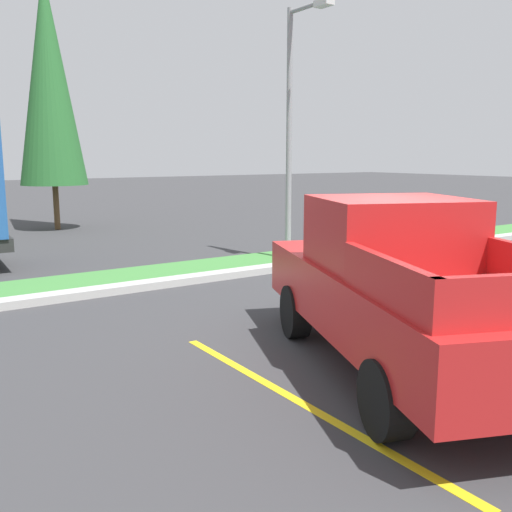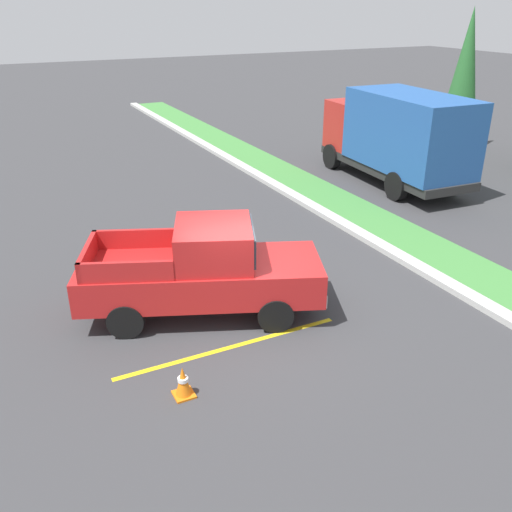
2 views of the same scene
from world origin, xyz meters
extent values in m
plane|color=#38383A|center=(0.00, 0.00, 0.00)|extent=(120.00, 120.00, 0.00)
cube|color=yellow|center=(-2.18, -0.82, 0.00)|extent=(0.12, 4.80, 0.01)
cube|color=yellow|center=(0.92, -0.82, 0.00)|extent=(0.12, 4.80, 0.01)
cube|color=#B2B2AD|center=(0.00, 5.00, 0.07)|extent=(56.00, 0.40, 0.15)
cube|color=#42843D|center=(0.00, 6.10, 0.03)|extent=(56.00, 1.80, 0.06)
cylinder|color=black|center=(-0.83, 0.93, 0.38)|extent=(0.55, 0.81, 0.76)
cylinder|color=black|center=(0.74, 0.29, 0.38)|extent=(0.55, 0.81, 0.76)
cylinder|color=black|center=(-2.00, -1.94, 0.38)|extent=(0.55, 0.81, 0.76)
cylinder|color=black|center=(-0.43, -2.58, 0.38)|extent=(0.55, 0.81, 0.76)
cube|color=red|center=(-0.63, -0.82, 0.88)|extent=(3.72, 5.53, 0.76)
cube|color=red|center=(-0.51, -0.54, 1.68)|extent=(2.23, 2.15, 0.84)
cube|color=#2D3842|center=(-0.21, 0.22, 1.73)|extent=(1.52, 0.67, 0.63)
cube|color=red|center=(-1.96, -1.84, 1.48)|extent=(0.81, 1.80, 0.44)
cube|color=red|center=(-0.39, -2.49, 1.48)|extent=(0.81, 1.80, 0.44)
cube|color=red|center=(-1.52, -3.00, 1.48)|extent=(1.70, 0.77, 0.44)
cube|color=silver|center=(0.33, 1.54, 0.64)|extent=(1.73, 0.83, 0.28)
cylinder|color=black|center=(-9.23, 8.31, 0.50)|extent=(1.02, 0.36, 1.00)
cylinder|color=black|center=(-9.11, 10.51, 0.50)|extent=(1.02, 0.36, 1.00)
cylinder|color=black|center=(-4.84, 8.06, 0.50)|extent=(1.02, 0.36, 1.00)
cylinder|color=black|center=(-4.71, 10.26, 0.50)|extent=(1.02, 0.36, 1.00)
cube|color=#262626|center=(-6.57, 9.26, 0.65)|extent=(6.92, 2.68, 0.30)
cube|color=#AD231E|center=(-9.12, 9.41, 1.75)|extent=(1.73, 2.39, 1.90)
cube|color=#2D3842|center=(-9.94, 9.46, 2.00)|extent=(0.18, 2.10, 0.90)
cube|color=#235199|center=(-5.77, 9.22, 2.10)|extent=(5.13, 2.68, 2.60)
cylinder|color=brown|center=(-9.34, 15.21, 0.56)|extent=(0.20, 0.20, 1.11)
cone|color=#28662D|center=(-9.34, 15.21, 3.64)|extent=(1.61, 1.61, 5.06)
cube|color=orange|center=(1.92, -2.18, 0.02)|extent=(0.36, 0.36, 0.04)
cone|color=orange|center=(1.92, -2.18, 0.32)|extent=(0.28, 0.28, 0.56)
cylinder|color=white|center=(1.92, -2.18, 0.35)|extent=(0.19, 0.19, 0.07)
camera|label=1|loc=(-5.80, -5.41, 2.61)|focal=40.29mm
camera|label=2|loc=(9.55, -4.55, 6.36)|focal=38.96mm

